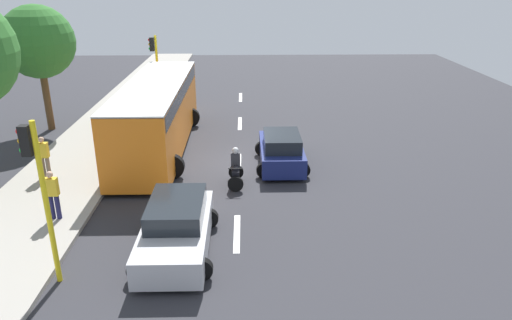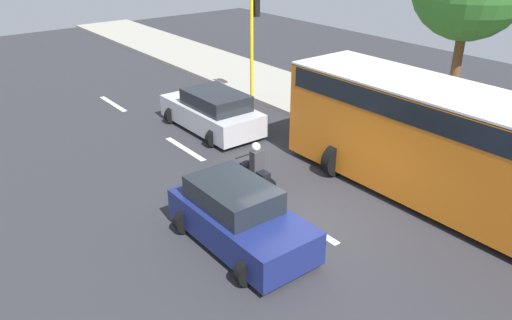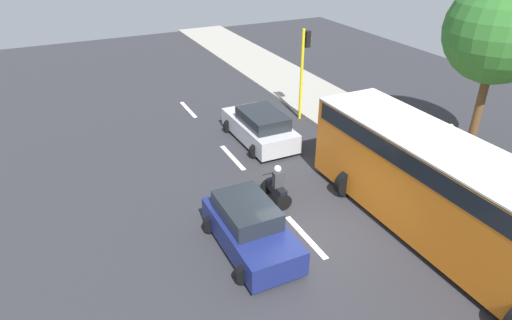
{
  "view_description": "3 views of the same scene",
  "coord_description": "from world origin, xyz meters",
  "px_view_note": "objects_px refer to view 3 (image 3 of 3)",
  "views": [
    {
      "loc": [
        -0.3,
        19.37,
        7.73
      ],
      "look_at": [
        -0.7,
        2.44,
        1.12
      ],
      "focal_mm": 33.52,
      "sensor_mm": 36.0,
      "label": 1
    },
    {
      "loc": [
        -7.84,
        -8.04,
        7.1
      ],
      "look_at": [
        -0.04,
        1.97,
        1.09
      ],
      "focal_mm": 35.55,
      "sensor_mm": 36.0,
      "label": 2
    },
    {
      "loc": [
        -6.47,
        -9.71,
        9.12
      ],
      "look_at": [
        -0.33,
        3.0,
        1.43
      ],
      "focal_mm": 31.57,
      "sensor_mm": 36.0,
      "label": 3
    }
  ],
  "objects_px": {
    "pedestrian_near_signal": "(447,142)",
    "pedestrian_by_tree": "(361,118)",
    "car_silver": "(260,127)",
    "street_tree_center": "(499,31)",
    "traffic_light_midblock": "(304,62)",
    "motorcycle": "(276,187)",
    "city_bus": "(452,192)",
    "car_dark_blue": "(250,228)"
  },
  "relations": [
    {
      "from": "car_silver",
      "to": "motorcycle",
      "type": "xyz_separation_m",
      "value": [
        -1.67,
        -4.71,
        -0.07
      ]
    },
    {
      "from": "car_dark_blue",
      "to": "pedestrian_near_signal",
      "type": "relative_size",
      "value": 2.3
    },
    {
      "from": "motorcycle",
      "to": "pedestrian_near_signal",
      "type": "relative_size",
      "value": 0.91
    },
    {
      "from": "car_silver",
      "to": "city_bus",
      "type": "relative_size",
      "value": 0.4
    },
    {
      "from": "motorcycle",
      "to": "city_bus",
      "type": "bearing_deg",
      "value": -49.13
    },
    {
      "from": "car_silver",
      "to": "pedestrian_by_tree",
      "type": "distance_m",
      "value": 4.61
    },
    {
      "from": "car_silver",
      "to": "pedestrian_near_signal",
      "type": "bearing_deg",
      "value": -41.94
    },
    {
      "from": "pedestrian_near_signal",
      "to": "traffic_light_midblock",
      "type": "xyz_separation_m",
      "value": [
        -2.79,
        6.77,
        1.87
      ]
    },
    {
      "from": "city_bus",
      "to": "motorcycle",
      "type": "height_order",
      "value": "city_bus"
    },
    {
      "from": "car_silver",
      "to": "motorcycle",
      "type": "relative_size",
      "value": 2.85
    },
    {
      "from": "pedestrian_near_signal",
      "to": "city_bus",
      "type": "bearing_deg",
      "value": -136.5
    },
    {
      "from": "car_dark_blue",
      "to": "traffic_light_midblock",
      "type": "height_order",
      "value": "traffic_light_midblock"
    },
    {
      "from": "motorcycle",
      "to": "pedestrian_by_tree",
      "type": "distance_m",
      "value": 6.61
    },
    {
      "from": "motorcycle",
      "to": "pedestrian_by_tree",
      "type": "height_order",
      "value": "pedestrian_by_tree"
    },
    {
      "from": "car_dark_blue",
      "to": "traffic_light_midblock",
      "type": "distance_m",
      "value": 10.71
    },
    {
      "from": "car_dark_blue",
      "to": "traffic_light_midblock",
      "type": "relative_size",
      "value": 0.86
    },
    {
      "from": "traffic_light_midblock",
      "to": "pedestrian_near_signal",
      "type": "bearing_deg",
      "value": -67.59
    },
    {
      "from": "car_silver",
      "to": "pedestrian_near_signal",
      "type": "xyz_separation_m",
      "value": [
        5.88,
        -5.28,
        0.35
      ]
    },
    {
      "from": "pedestrian_near_signal",
      "to": "pedestrian_by_tree",
      "type": "height_order",
      "value": "same"
    },
    {
      "from": "city_bus",
      "to": "motorcycle",
      "type": "xyz_separation_m",
      "value": [
        -3.67,
        4.25,
        -1.2
      ]
    },
    {
      "from": "car_dark_blue",
      "to": "pedestrian_near_signal",
      "type": "bearing_deg",
      "value": 7.87
    },
    {
      "from": "car_dark_blue",
      "to": "pedestrian_by_tree",
      "type": "xyz_separation_m",
      "value": [
        7.82,
        4.81,
        0.35
      ]
    },
    {
      "from": "car_dark_blue",
      "to": "pedestrian_by_tree",
      "type": "height_order",
      "value": "pedestrian_by_tree"
    },
    {
      "from": "car_dark_blue",
      "to": "street_tree_center",
      "type": "xyz_separation_m",
      "value": [
        11.65,
        1.9,
        4.43
      ]
    },
    {
      "from": "traffic_light_midblock",
      "to": "street_tree_center",
      "type": "distance_m",
      "value": 8.24
    },
    {
      "from": "traffic_light_midblock",
      "to": "street_tree_center",
      "type": "relative_size",
      "value": 0.62
    },
    {
      "from": "pedestrian_near_signal",
      "to": "street_tree_center",
      "type": "bearing_deg",
      "value": 15.0
    },
    {
      "from": "car_silver",
      "to": "pedestrian_by_tree",
      "type": "xyz_separation_m",
      "value": [
        4.24,
        -1.78,
        0.35
      ]
    },
    {
      "from": "city_bus",
      "to": "pedestrian_by_tree",
      "type": "xyz_separation_m",
      "value": [
        2.23,
        7.17,
        -0.79
      ]
    },
    {
      "from": "motorcycle",
      "to": "traffic_light_midblock",
      "type": "bearing_deg",
      "value": 52.51
    },
    {
      "from": "pedestrian_near_signal",
      "to": "traffic_light_midblock",
      "type": "bearing_deg",
      "value": 112.41
    },
    {
      "from": "motorcycle",
      "to": "car_silver",
      "type": "bearing_deg",
      "value": 70.45
    },
    {
      "from": "pedestrian_by_tree",
      "to": "car_silver",
      "type": "bearing_deg",
      "value": 157.19
    },
    {
      "from": "pedestrian_by_tree",
      "to": "traffic_light_midblock",
      "type": "distance_m",
      "value": 3.94
    },
    {
      "from": "city_bus",
      "to": "street_tree_center",
      "type": "xyz_separation_m",
      "value": [
        6.07,
        4.26,
        3.29
      ]
    },
    {
      "from": "pedestrian_near_signal",
      "to": "car_silver",
      "type": "bearing_deg",
      "value": 138.06
    },
    {
      "from": "motorcycle",
      "to": "street_tree_center",
      "type": "distance_m",
      "value": 10.73
    },
    {
      "from": "city_bus",
      "to": "pedestrian_near_signal",
      "type": "xyz_separation_m",
      "value": [
        3.87,
        3.67,
        -0.79
      ]
    },
    {
      "from": "car_dark_blue",
      "to": "motorcycle",
      "type": "distance_m",
      "value": 2.68
    },
    {
      "from": "street_tree_center",
      "to": "motorcycle",
      "type": "bearing_deg",
      "value": -179.91
    },
    {
      "from": "car_dark_blue",
      "to": "street_tree_center",
      "type": "relative_size",
      "value": 0.54
    },
    {
      "from": "pedestrian_by_tree",
      "to": "traffic_light_midblock",
      "type": "height_order",
      "value": "traffic_light_midblock"
    }
  ]
}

